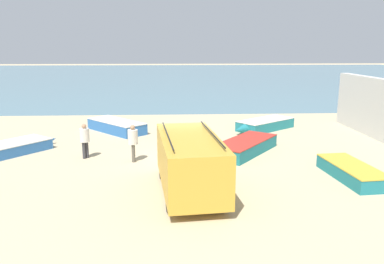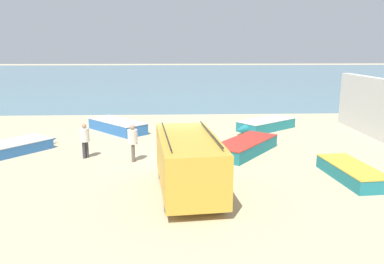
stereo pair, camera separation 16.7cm
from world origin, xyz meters
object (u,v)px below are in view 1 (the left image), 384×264
object	(u,v)px
fishing_rowboat_4	(243,147)
fisherman_1	(85,138)
fishing_rowboat_2	(350,171)
parked_van	(190,161)
fisherman_0	(133,140)
fishing_rowboat_1	(264,125)
fishing_rowboat_3	(13,148)
fishing_rowboat_0	(115,126)

from	to	relation	value
fishing_rowboat_4	fisherman_1	size ratio (longest dim) A/B	2.86
fishing_rowboat_2	fisherman_1	size ratio (longest dim) A/B	2.54
parked_van	fisherman_0	distance (m)	4.42
parked_van	fishing_rowboat_4	size ratio (longest dim) A/B	1.12
fishing_rowboat_1	fisherman_1	xyz separation A→B (m)	(-9.80, -5.74, 0.66)
fishing_rowboat_1	fisherman_0	size ratio (longest dim) A/B	2.58
parked_van	fishing_rowboat_2	size ratio (longest dim) A/B	1.26
fishing_rowboat_3	fisherman_0	distance (m)	6.33
fishing_rowboat_0	fisherman_0	distance (m)	6.68
fishing_rowboat_2	fisherman_0	size ratio (longest dim) A/B	2.44
parked_van	fishing_rowboat_2	distance (m)	6.61
fishing_rowboat_0	fisherman_0	size ratio (longest dim) A/B	2.59
fishing_rowboat_4	fishing_rowboat_0	bearing A→B (deg)	-89.45
fishing_rowboat_0	fishing_rowboat_1	size ratio (longest dim) A/B	1.00
fisherman_0	fisherman_1	distance (m)	2.38
fishing_rowboat_1	fisherman_1	distance (m)	11.38
fishing_rowboat_2	parked_van	bearing A→B (deg)	94.89
fishing_rowboat_1	fishing_rowboat_2	distance (m)	9.04
fishing_rowboat_2	fisherman_1	distance (m)	11.61
fishing_rowboat_4	fisherman_1	world-z (taller)	fisherman_1
fishing_rowboat_4	fishing_rowboat_2	bearing A→B (deg)	82.19
fisherman_1	fishing_rowboat_2	bearing A→B (deg)	26.63
parked_van	fishing_rowboat_0	world-z (taller)	parked_van
parked_van	fisherman_1	world-z (taller)	parked_van
fishing_rowboat_2	fisherman_0	world-z (taller)	fisherman_0
fishing_rowboat_3	fishing_rowboat_4	size ratio (longest dim) A/B	0.85
fishing_rowboat_3	fisherman_1	size ratio (longest dim) A/B	2.43
fisherman_0	fisherman_1	bearing A→B (deg)	159.50
parked_van	fishing_rowboat_1	size ratio (longest dim) A/B	1.20
fishing_rowboat_1	fishing_rowboat_4	xyz separation A→B (m)	(-2.27, -5.28, -0.00)
parked_van	fisherman_0	bearing A→B (deg)	26.88
fishing_rowboat_0	fishing_rowboat_4	distance (m)	8.81
fishing_rowboat_0	fishing_rowboat_3	xyz separation A→B (m)	(-4.24, -4.68, -0.07)
fishing_rowboat_3	parked_van	bearing A→B (deg)	-83.96
fisherman_0	parked_van	bearing A→B (deg)	-62.25
fishing_rowboat_1	fisherman_0	xyz separation A→B (m)	(-7.51, -6.38, 0.70)
fishing_rowboat_2	fisherman_1	xyz separation A→B (m)	(-11.13, 3.20, 0.70)
parked_van	fishing_rowboat_1	bearing A→B (deg)	-32.76
parked_van	fisherman_0	world-z (taller)	parked_van
fishing_rowboat_2	fishing_rowboat_4	distance (m)	5.14
fishing_rowboat_4	parked_van	bearing A→B (deg)	6.97
fishing_rowboat_0	fishing_rowboat_3	size ratio (longest dim) A/B	1.10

